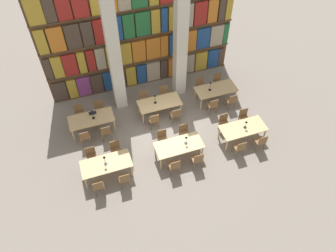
{
  "coord_description": "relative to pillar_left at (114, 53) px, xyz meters",
  "views": [
    {
      "loc": [
        -3.03,
        -8.99,
        11.23
      ],
      "look_at": [
        0.0,
        -0.13,
        0.66
      ],
      "focal_mm": 35.0,
      "sensor_mm": 36.0,
      "label": 1
    }
  ],
  "objects": [
    {
      "name": "ground_plane",
      "position": [
        1.49,
        -2.54,
        -3.0
      ],
      "size": [
        40.0,
        40.0,
        0.0
      ],
      "primitive_type": "plane",
      "color": "gray"
    },
    {
      "name": "desk_lamp_5",
      "position": [
        4.09,
        -1.2,
        -1.93
      ],
      "size": [
        0.14,
        0.14,
        0.5
      ],
      "color": "black",
      "rests_on": "reading_table_5"
    },
    {
      "name": "desk_lamp_4",
      "position": [
        1.38,
        -1.19,
        -1.93
      ],
      "size": [
        0.14,
        0.14,
        0.49
      ],
      "color": "black",
      "rests_on": "reading_table_4"
    },
    {
      "name": "chair_6",
      "position": [
        2.09,
        -4.59,
        -2.51
      ],
      "size": [
        0.42,
        0.4,
        0.89
      ],
      "color": "brown",
      "rests_on": "ground_plane"
    },
    {
      "name": "reading_table_5",
      "position": [
        4.41,
        -1.22,
        -2.34
      ],
      "size": [
        1.97,
        0.92,
        0.73
      ],
      "color": "tan",
      "rests_on": "ground_plane"
    },
    {
      "name": "desk_lamp_1",
      "position": [
        1.86,
        -3.86,
        -1.98
      ],
      "size": [
        0.14,
        0.14,
        0.42
      ],
      "color": "black",
      "rests_on": "reading_table_1"
    },
    {
      "name": "chair_1",
      "position": [
        -1.92,
        -3.05,
        -2.51
      ],
      "size": [
        0.42,
        0.4,
        0.89
      ],
      "rotation": [
        0.0,
        0.0,
        3.14
      ],
      "color": "brown",
      "rests_on": "ground_plane"
    },
    {
      "name": "chair_11",
      "position": [
        4.96,
        -3.12,
        -2.51
      ],
      "size": [
        0.42,
        0.4,
        0.89
      ],
      "rotation": [
        0.0,
        0.0,
        3.14
      ],
      "color": "brown",
      "rests_on": "ground_plane"
    },
    {
      "name": "reading_table_3",
      "position": [
        -1.57,
        -1.21,
        -2.34
      ],
      "size": [
        1.97,
        0.92,
        0.73
      ],
      "color": "tan",
      "rests_on": "ground_plane"
    },
    {
      "name": "bookshelf_bank",
      "position": [
        1.49,
        1.23,
        -0.34
      ],
      "size": [
        9.15,
        0.35,
        5.5
      ],
      "color": "brown",
      "rests_on": "ground_plane"
    },
    {
      "name": "chair_17",
      "position": [
        1.07,
        -0.49,
        -2.51
      ],
      "size": [
        0.42,
        0.4,
        0.89
      ],
      "rotation": [
        0.0,
        0.0,
        3.14
      ],
      "color": "brown",
      "rests_on": "ground_plane"
    },
    {
      "name": "pillar_left",
      "position": [
        0.0,
        0.0,
        0.0
      ],
      "size": [
        0.52,
        0.52,
        6.0
      ],
      "color": "silver",
      "rests_on": "ground_plane"
    },
    {
      "name": "chair_16",
      "position": [
        1.07,
        -1.97,
        -2.51
      ],
      "size": [
        0.42,
        0.4,
        0.89
      ],
      "color": "brown",
      "rests_on": "ground_plane"
    },
    {
      "name": "chair_12",
      "position": [
        -2.02,
        -1.96,
        -2.51
      ],
      "size": [
        0.42,
        0.4,
        0.89
      ],
      "color": "brown",
      "rests_on": "ground_plane"
    },
    {
      "name": "chair_7",
      "position": [
        2.09,
        -3.11,
        -2.51
      ],
      "size": [
        0.42,
        0.4,
        0.89
      ],
      "rotation": [
        0.0,
        0.0,
        3.14
      ],
      "color": "brown",
      "rests_on": "ground_plane"
    },
    {
      "name": "pillar_center",
      "position": [
        2.99,
        0.0,
        0.0
      ],
      "size": [
        0.52,
        0.52,
        6.0
      ],
      "color": "silver",
      "rests_on": "ground_plane"
    },
    {
      "name": "chair_9",
      "position": [
        3.98,
        -3.12,
        -2.51
      ],
      "size": [
        0.42,
        0.4,
        0.89
      ],
      "rotation": [
        0.0,
        0.0,
        3.14
      ],
      "color": "brown",
      "rests_on": "ground_plane"
    },
    {
      "name": "reading_table_1",
      "position": [
        1.56,
        -3.85,
        -2.34
      ],
      "size": [
        1.97,
        0.92,
        0.73
      ],
      "color": "tan",
      "rests_on": "ground_plane"
    },
    {
      "name": "laptop",
      "position": [
        -1.45,
        -0.95,
        -2.23
      ],
      "size": [
        0.32,
        0.22,
        0.21
      ],
      "rotation": [
        0.0,
        0.0,
        3.14
      ],
      "color": "silver",
      "rests_on": "reading_table_3"
    },
    {
      "name": "chair_10",
      "position": [
        4.96,
        -4.6,
        -2.51
      ],
      "size": [
        0.42,
        0.4,
        0.89
      ],
      "color": "brown",
      "rests_on": "ground_plane"
    },
    {
      "name": "chair_19",
      "position": [
        2.09,
        -0.49,
        -2.51
      ],
      "size": [
        0.42,
        0.4,
        0.89
      ],
      "rotation": [
        0.0,
        0.0,
        3.14
      ],
      "color": "brown",
      "rests_on": "ground_plane"
    },
    {
      "name": "chair_4",
      "position": [
        1.11,
        -4.59,
        -2.51
      ],
      "size": [
        0.42,
        0.4,
        0.89
      ],
      "color": "brown",
      "rests_on": "ground_plane"
    },
    {
      "name": "chair_21",
      "position": [
        3.93,
        -0.48,
        -2.51
      ],
      "size": [
        0.42,
        0.4,
        0.89
      ],
      "rotation": [
        0.0,
        0.0,
        3.14
      ],
      "color": "brown",
      "rests_on": "ground_plane"
    },
    {
      "name": "chair_22",
      "position": [
        4.89,
        -1.96,
        -2.51
      ],
      "size": [
        0.42,
        0.4,
        0.89
      ],
      "color": "brown",
      "rests_on": "ground_plane"
    },
    {
      "name": "chair_3",
      "position": [
        -0.92,
        -3.05,
        -2.51
      ],
      "size": [
        0.42,
        0.4,
        0.89
      ],
      "rotation": [
        0.0,
        0.0,
        3.14
      ],
      "color": "brown",
      "rests_on": "ground_plane"
    },
    {
      "name": "chair_14",
      "position": [
        -1.1,
        -1.96,
        -2.51
      ],
      "size": [
        0.42,
        0.4,
        0.89
      ],
      "color": "brown",
      "rests_on": "ground_plane"
    },
    {
      "name": "chair_23",
      "position": [
        4.89,
        -0.48,
        -2.51
      ],
      "size": [
        0.42,
        0.4,
        0.89
      ],
      "rotation": [
        0.0,
        0.0,
        3.14
      ],
      "color": "brown",
      "rests_on": "ground_plane"
    },
    {
      "name": "desk_lamp_0",
      "position": [
        -1.46,
        -3.81,
        -1.93
      ],
      "size": [
        0.14,
        0.14,
        0.49
      ],
      "color": "black",
      "rests_on": "reading_table_0"
    },
    {
      "name": "chair_18",
      "position": [
        2.09,
        -1.97,
        -2.51
      ],
      "size": [
        0.42,
        0.4,
        0.89
      ],
      "color": "brown",
      "rests_on": "ground_plane"
    },
    {
      "name": "chair_0",
      "position": [
        -1.92,
        -4.54,
        -2.51
      ],
      "size": [
        0.42,
        0.4,
        0.89
      ],
      "color": "brown",
      "rests_on": "ground_plane"
    },
    {
      "name": "reading_table_2",
      "position": [
        4.48,
        -3.86,
        -2.34
      ],
      "size": [
        1.97,
        0.92,
        0.73
      ],
      "color": "tan",
      "rests_on": "ground_plane"
    },
    {
      "name": "reading_table_4",
      "position": [
        1.57,
        -1.23,
        -2.34
      ],
      "size": [
        1.97,
        0.92,
        0.73
      ],
      "color": "tan",
      "rests_on": "ground_plane"
    },
    {
      "name": "reading_table_0",
      "position": [
        -1.44,
        -3.79,
        -2.34
      ],
      "size": [
        1.97,
        0.92,
        0.73
      ],
      "color": "tan",
      "rests_on": "ground_plane"
    },
    {
      "name": "desk_lamp_3",
      "position": [
        -1.47,
        -1.24,
        -1.94
      ],
      "size": [
        0.14,
        0.14,
        0.49
      ],
      "color": "black",
      "rests_on": "reading_table_3"
    },
    {
      "name": "chair_8",
      "position": [
        3.98,
        -4.6,
        -2.51
      ],
      "size": [
        0.42,
        0.4,
        0.89
      ],
      "color": "brown",
      "rests_on": "ground_plane"
    },
    {
      "name": "chair_2",
      "position": [
        -0.92,
        -4.54,
        -2.51
      ],
      "size": [
        0.42,
        0.4,
        0.89
      ],
      "color": "brown",
      "rests_on": "ground_plane"
    },
    {
      "name": "chair_13",
      "position": [
        -2.02,
        -0.47,
        -2.51
      ],
      "size": [
        0.42,
        0.4,
        0.89
      ],
      "rotation": [
        0.0,
        0.0,
        3.14
      ],
      "color": "brown",
      "rests_on": "ground_plane"
    },
    {
      "name": "chair_20",
      "position": [
        3.93,
        -1.96,
        -2.51
      ],
      "size": [
        0.42,
        0.4,
        0.89
      ],
      "color": "brown",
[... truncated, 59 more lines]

